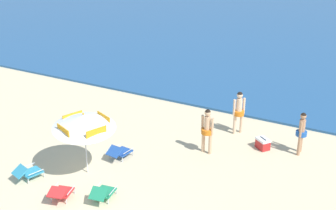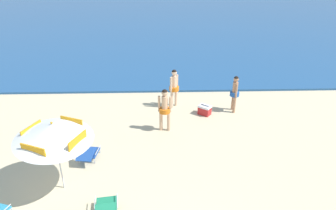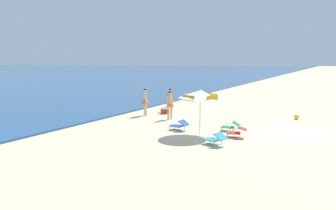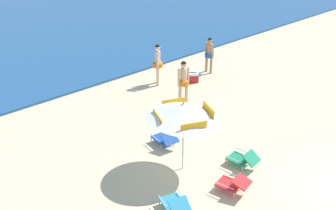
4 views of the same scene
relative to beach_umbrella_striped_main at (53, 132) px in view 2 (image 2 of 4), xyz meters
The scene contains 7 objects.
beach_umbrella_striped_main is the anchor object (origin of this frame).
lounge_chair_beside_umbrella 2.08m from the beach_umbrella_striped_main, 70.85° to the left, with size 0.65×0.96×0.52m.
lounge_chair_facing_sea 2.37m from the beach_umbrella_striped_main, 38.13° to the right, with size 0.65×0.96×0.53m.
person_standing_near_shore 4.35m from the beach_umbrella_striped_main, 46.32° to the left, with size 0.49×0.41×1.68m.
person_standing_beside 7.50m from the beach_umbrella_striped_main, 37.76° to the left, with size 0.39×0.47×1.58m.
person_wading_in 6.15m from the beach_umbrella_striped_main, 56.25° to the left, with size 0.42×0.42×1.71m.
cooler_box 6.52m from the beach_umbrella_striped_main, 42.87° to the left, with size 0.61×0.58×0.43m.
Camera 2 is at (0.01, -2.71, 5.88)m, focal length 31.79 mm.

